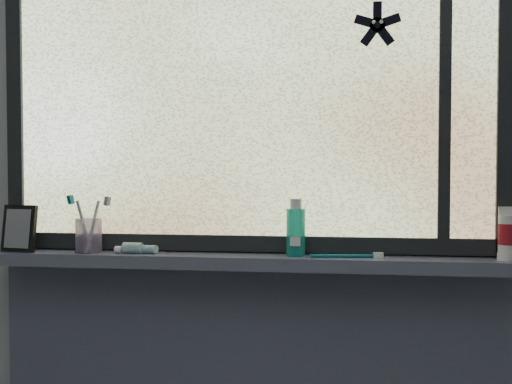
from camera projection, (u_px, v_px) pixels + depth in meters
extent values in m
cube|color=#9EA3A8|center=(248.00, 180.00, 1.82)|extent=(3.00, 0.01, 2.50)
cube|color=#4D5167|center=(245.00, 261.00, 1.76)|extent=(1.62, 0.14, 0.04)
cube|color=silver|center=(247.00, 91.00, 1.79)|extent=(1.50, 0.01, 1.00)
cube|color=black|center=(247.00, 243.00, 1.80)|extent=(1.60, 0.03, 0.05)
cube|color=black|center=(16.00, 95.00, 1.89)|extent=(0.05, 0.03, 1.10)
cube|color=black|center=(506.00, 86.00, 1.69)|extent=(0.05, 0.03, 1.10)
cube|color=black|center=(445.00, 87.00, 1.71)|extent=(0.03, 0.03, 1.00)
cube|color=black|center=(19.00, 228.00, 1.83)|extent=(0.13, 0.08, 0.15)
cylinder|color=#A891C0|center=(89.00, 235.00, 1.81)|extent=(0.10, 0.10, 0.11)
cylinder|color=teal|center=(296.00, 227.00, 1.73)|extent=(0.06, 0.06, 0.14)
cylinder|color=silver|center=(506.00, 232.00, 1.64)|extent=(0.06, 0.06, 0.11)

